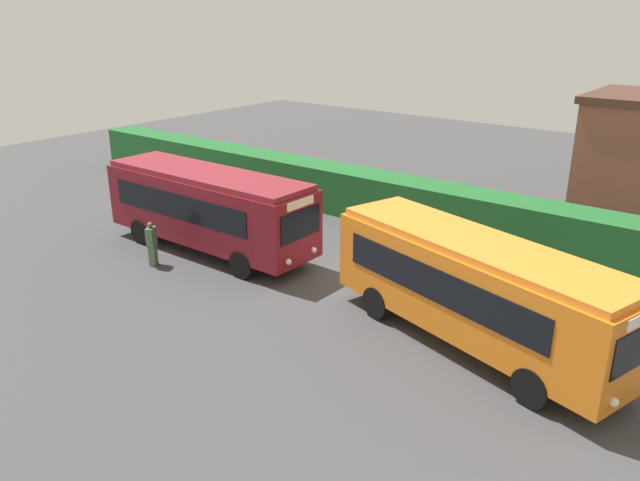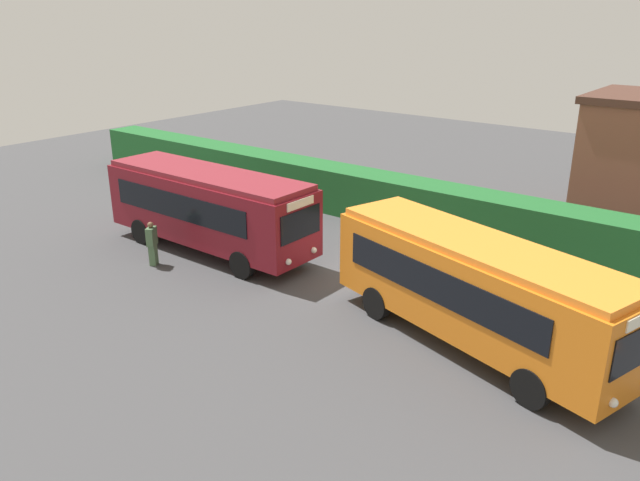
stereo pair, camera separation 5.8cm
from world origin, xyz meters
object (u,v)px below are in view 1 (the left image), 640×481
at_px(person_far, 584,286).
at_px(person_left, 214,210).
at_px(bus_maroon, 209,206).
at_px(person_center, 253,198).
at_px(person_right, 152,243).
at_px(bus_orange, 476,286).

bearing_deg(person_far, person_left, -160.40).
distance_m(bus_maroon, person_center, 4.10).
height_order(bus_maroon, person_center, bus_maroon).
distance_m(person_right, person_far, 14.61).
relative_size(bus_orange, person_right, 5.61).
xyz_separation_m(bus_maroon, person_left, (-1.67, 1.77, -0.91)).
bearing_deg(person_left, person_far, 3.54).
height_order(bus_orange, person_far, bus_orange).
height_order(person_left, person_far, person_left).
relative_size(bus_maroon, person_left, 5.35).
xyz_separation_m(person_right, person_far, (13.42, 5.78, 0.00)).
xyz_separation_m(bus_orange, person_left, (-12.70, 2.27, -0.88)).
relative_size(person_center, person_right, 1.14).
bearing_deg(person_far, person_center, -168.35).
bearing_deg(person_center, bus_maroon, -113.37).
distance_m(person_left, person_center, 2.04).
height_order(bus_orange, person_center, bus_orange).
xyz_separation_m(bus_orange, person_right, (-11.65, -1.76, -0.92)).
distance_m(bus_orange, person_center, 13.12).
height_order(bus_maroon, bus_orange, bus_maroon).
bearing_deg(bus_maroon, person_right, -105.24).
bearing_deg(person_left, bus_maroon, -50.02).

